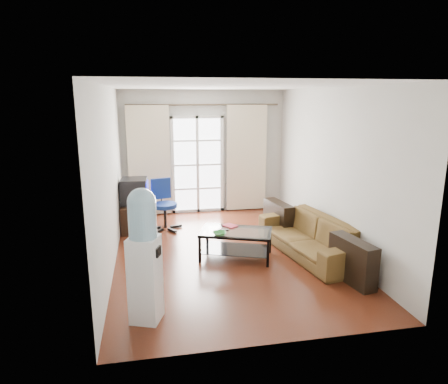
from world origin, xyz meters
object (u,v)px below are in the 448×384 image
(sofa, at_px, (310,236))
(water_cooler, at_px, (144,253))
(tv_stand, at_px, (135,217))
(task_chair, at_px, (165,215))
(coffee_table, at_px, (236,240))
(crt_tv, at_px, (133,191))

(sofa, height_order, water_cooler, water_cooler)
(tv_stand, bearing_deg, water_cooler, -84.84)
(task_chair, xyz_separation_m, water_cooler, (-0.36, -3.30, 0.53))
(water_cooler, bearing_deg, tv_stand, 114.14)
(coffee_table, height_order, water_cooler, water_cooler)
(tv_stand, height_order, crt_tv, crt_tv)
(sofa, bearing_deg, coffee_table, -103.75)
(coffee_table, distance_m, tv_stand, 2.37)
(tv_stand, bearing_deg, coffee_table, -44.73)
(coffee_table, bearing_deg, water_cooler, -131.32)
(crt_tv, bearing_deg, task_chair, -6.33)
(task_chair, height_order, water_cooler, water_cooler)
(coffee_table, height_order, tv_stand, tv_stand)
(sofa, relative_size, tv_stand, 3.13)
(tv_stand, distance_m, crt_tv, 0.51)
(crt_tv, bearing_deg, water_cooler, -82.18)
(sofa, distance_m, tv_stand, 3.38)
(coffee_table, distance_m, crt_tv, 2.47)
(coffee_table, bearing_deg, task_chair, 122.33)
(tv_stand, distance_m, water_cooler, 3.38)
(sofa, xyz_separation_m, coffee_table, (-1.23, 0.08, -0.02))
(sofa, relative_size, water_cooler, 1.43)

